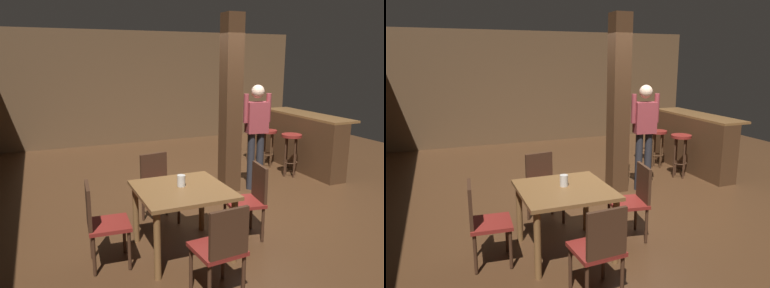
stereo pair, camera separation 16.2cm
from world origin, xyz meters
The scene contains 14 objects.
ground_plane centered at (0.00, 0.00, 0.00)m, with size 10.80×10.80×0.00m, color #422816.
wall_back centered at (0.00, 4.50, 1.40)m, with size 8.00×0.10×2.80m, color brown.
pillar centered at (0.02, 0.35, 1.40)m, with size 0.28×0.28×2.80m, color #422816.
dining_table centered at (-1.43, -1.28, 0.63)m, with size 0.98×0.98×0.75m.
chair_south centered at (-1.41, -2.20, 0.51)m, with size 0.45×0.45×0.89m.
chair_west centered at (-2.30, -1.24, 0.51)m, with size 0.45×0.45×0.89m.
chair_east centered at (-0.55, -1.25, 0.51)m, with size 0.48×0.48×0.89m.
chair_north centered at (-1.43, -0.38, 0.51)m, with size 0.48×0.48×0.89m.
napkin_cup centered at (-1.41, -1.21, 0.81)m, with size 0.09×0.09×0.13m, color beige.
standing_person centered at (0.44, 0.23, 1.00)m, with size 0.47×0.25×1.72m.
bar_counter centered at (1.89, 0.89, 0.55)m, with size 0.56×2.08×1.09m.
bar_stool_near centered at (1.40, 0.56, 0.59)m, with size 0.36×0.36×0.79m.
bar_stool_mid centered at (1.38, 1.27, 0.55)m, with size 0.33×0.33×0.74m.
bar_stool_far centered at (1.35, 1.79, 0.55)m, with size 0.35×0.35×0.73m.
Camera 1 is at (-2.80, -4.87, 2.12)m, focal length 35.00 mm.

